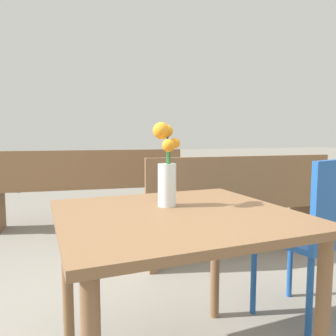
# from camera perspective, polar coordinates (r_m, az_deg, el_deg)

# --- Properties ---
(table_front) EXTENTS (0.94, 0.89, 0.71)m
(table_front) POSITION_cam_1_polar(r_m,az_deg,el_deg) (1.32, 1.47, -11.72)
(table_front) COLOR brown
(table_front) RESTS_ON ground_plane
(flower_vase) EXTENTS (0.12, 0.12, 0.35)m
(flower_vase) POSITION_cam_1_polar(r_m,az_deg,el_deg) (1.37, -0.13, -0.56)
(flower_vase) COLOR silver
(flower_vase) RESTS_ON table_front
(cafe_chair) EXTENTS (0.49, 0.49, 0.89)m
(cafe_chair) POSITION_cam_1_polar(r_m,az_deg,el_deg) (1.90, 24.16, -9.76)
(cafe_chair) COLOR #1E519E
(cafe_chair) RESTS_ON ground_plane
(bench_near) EXTENTS (1.55, 0.44, 0.85)m
(bench_near) POSITION_cam_1_polar(r_m,az_deg,el_deg) (2.69, 11.86, -6.22)
(bench_near) COLOR brown
(bench_near) RESTS_ON ground_plane
(bench_middle) EXTENTS (2.02, 0.54, 0.85)m
(bench_middle) POSITION_cam_1_polar(r_m,az_deg,el_deg) (3.68, -13.46, -2.69)
(bench_middle) COLOR brown
(bench_middle) RESTS_ON ground_plane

